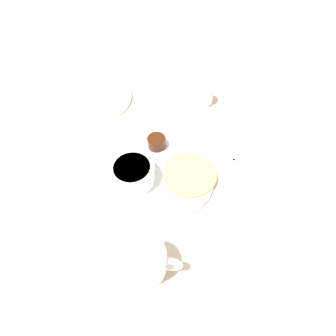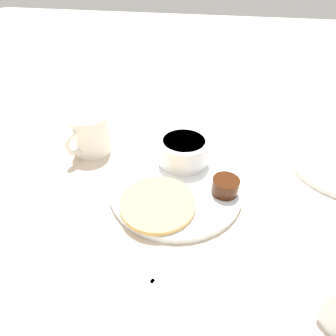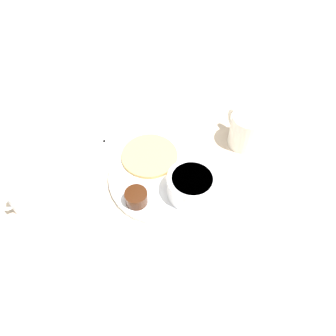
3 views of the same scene
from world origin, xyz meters
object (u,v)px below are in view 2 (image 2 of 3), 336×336
(bowl, at_px, (183,150))
(coffee_mug, at_px, (90,135))
(plate, at_px, (176,187))
(fork, at_px, (143,273))

(bowl, height_order, coffee_mug, coffee_mug)
(bowl, bearing_deg, plate, 90.35)
(bowl, xyz_separation_m, fork, (0.01, 0.25, -0.04))
(coffee_mug, relative_size, fork, 0.77)
(fork, bearing_deg, coffee_mug, -52.31)
(plate, height_order, bowl, bowl)
(plate, relative_size, fork, 1.77)
(coffee_mug, xyz_separation_m, fork, (-0.20, 0.26, -0.04))
(bowl, xyz_separation_m, coffee_mug, (0.21, -0.01, 0.00))
(coffee_mug, distance_m, fork, 0.33)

